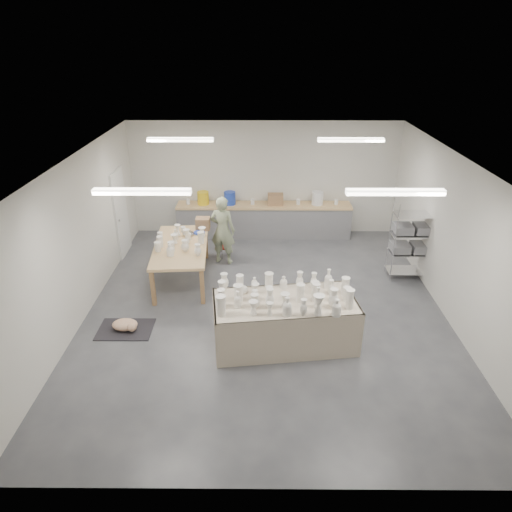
{
  "coord_description": "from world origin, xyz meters",
  "views": [
    {
      "loc": [
        -0.14,
        -7.71,
        4.97
      ],
      "look_at": [
        -0.19,
        0.27,
        1.05
      ],
      "focal_mm": 32.0,
      "sensor_mm": 36.0,
      "label": 1
    }
  ],
  "objects_px": {
    "potter": "(223,230)",
    "work_table": "(183,244)",
    "drying_table": "(284,320)",
    "red_stool": "(224,247)"
  },
  "relations": [
    {
      "from": "work_table",
      "to": "drying_table",
      "type": "bearing_deg",
      "value": -52.79
    },
    {
      "from": "drying_table",
      "to": "red_stool",
      "type": "height_order",
      "value": "drying_table"
    },
    {
      "from": "work_table",
      "to": "potter",
      "type": "height_order",
      "value": "potter"
    },
    {
      "from": "potter",
      "to": "work_table",
      "type": "bearing_deg",
      "value": 60.59
    },
    {
      "from": "work_table",
      "to": "red_stool",
      "type": "relative_size",
      "value": 6.28
    },
    {
      "from": "drying_table",
      "to": "work_table",
      "type": "relative_size",
      "value": 1.11
    },
    {
      "from": "drying_table",
      "to": "work_table",
      "type": "distance_m",
      "value": 3.2
    },
    {
      "from": "work_table",
      "to": "red_stool",
      "type": "xyz_separation_m",
      "value": [
        0.81,
        1.05,
        -0.58
      ]
    },
    {
      "from": "drying_table",
      "to": "red_stool",
      "type": "relative_size",
      "value": 6.97
    },
    {
      "from": "drying_table",
      "to": "potter",
      "type": "relative_size",
      "value": 1.56
    }
  ]
}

